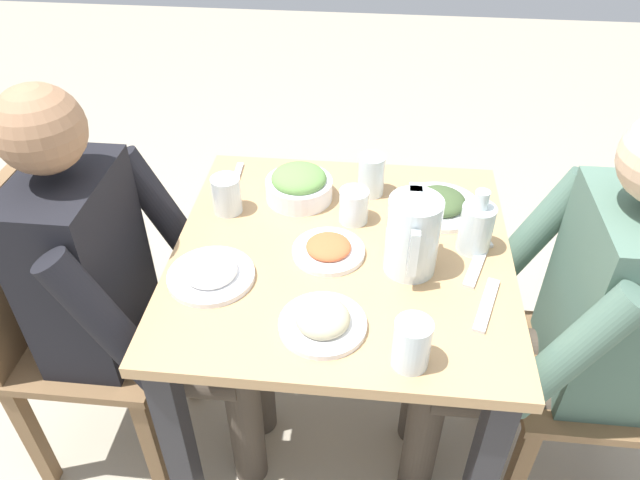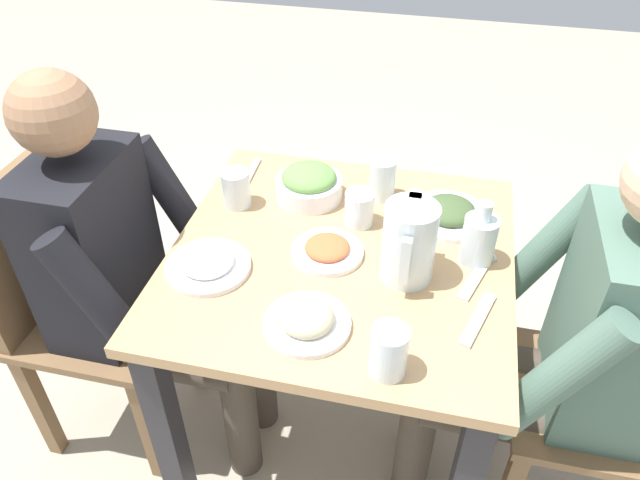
# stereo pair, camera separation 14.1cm
# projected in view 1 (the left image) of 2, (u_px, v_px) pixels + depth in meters

# --- Properties ---
(ground_plane) EXTENTS (8.00, 8.00, 0.00)m
(ground_plane) POSITION_uv_depth(u_px,v_px,m) (337.00, 429.00, 1.92)
(ground_plane) COLOR #9E937F
(dining_table) EXTENTS (0.81, 0.81, 0.74)m
(dining_table) POSITION_uv_depth(u_px,v_px,m) (341.00, 292.00, 1.54)
(dining_table) COLOR tan
(dining_table) RESTS_ON ground_plane
(chair_near) EXTENTS (0.40, 0.40, 0.87)m
(chair_near) POSITION_uv_depth(u_px,v_px,m) (62.00, 322.00, 1.60)
(chair_near) COLOR brown
(chair_near) RESTS_ON ground_plane
(chair_far) EXTENTS (0.40, 0.40, 0.87)m
(chair_far) POSITION_uv_depth(u_px,v_px,m) (632.00, 363.00, 1.49)
(chair_far) COLOR brown
(chair_far) RESTS_ON ground_plane
(diner_near) EXTENTS (0.48, 0.53, 1.17)m
(diner_near) POSITION_uv_depth(u_px,v_px,m) (126.00, 288.00, 1.49)
(diner_near) COLOR black
(diner_near) RESTS_ON ground_plane
(diner_far) EXTENTS (0.48, 0.53, 1.17)m
(diner_far) POSITION_uv_depth(u_px,v_px,m) (563.00, 316.00, 1.42)
(diner_far) COLOR #4C6B5B
(diner_far) RESTS_ON ground_plane
(water_pitcher) EXTENTS (0.16, 0.12, 0.19)m
(water_pitcher) POSITION_uv_depth(u_px,v_px,m) (413.00, 236.00, 1.35)
(water_pitcher) COLOR silver
(water_pitcher) RESTS_ON dining_table
(salad_bowl) EXTENTS (0.18, 0.18, 0.09)m
(salad_bowl) POSITION_uv_depth(u_px,v_px,m) (299.00, 185.00, 1.60)
(salad_bowl) COLOR white
(salad_bowl) RESTS_ON dining_table
(plate_yoghurt) EXTENTS (0.20, 0.20, 0.05)m
(plate_yoghurt) POSITION_uv_depth(u_px,v_px,m) (211.00, 273.00, 1.37)
(plate_yoghurt) COLOR white
(plate_yoghurt) RESTS_ON dining_table
(plate_dolmas) EXTENTS (0.22, 0.22, 0.05)m
(plate_dolmas) POSITION_uv_depth(u_px,v_px,m) (440.00, 204.00, 1.58)
(plate_dolmas) COLOR white
(plate_dolmas) RESTS_ON dining_table
(plate_beans) EXTENTS (0.18, 0.18, 0.06)m
(plate_beans) POSITION_uv_depth(u_px,v_px,m) (323.00, 320.00, 1.25)
(plate_beans) COLOR white
(plate_beans) RESTS_ON dining_table
(plate_rice_curry) EXTENTS (0.17, 0.17, 0.04)m
(plate_rice_curry) POSITION_uv_depth(u_px,v_px,m) (328.00, 249.00, 1.44)
(plate_rice_curry) COLOR white
(plate_rice_curry) RESTS_ON dining_table
(water_glass_far_left) EXTENTS (0.07, 0.07, 0.09)m
(water_glass_far_left) POSITION_uv_depth(u_px,v_px,m) (354.00, 206.00, 1.52)
(water_glass_far_left) COLOR silver
(water_glass_far_left) RESTS_ON dining_table
(water_glass_center) EXTENTS (0.07, 0.07, 0.11)m
(water_glass_center) POSITION_uv_depth(u_px,v_px,m) (371.00, 175.00, 1.61)
(water_glass_center) COLOR silver
(water_glass_center) RESTS_ON dining_table
(water_glass_near_right) EXTENTS (0.07, 0.07, 0.11)m
(water_glass_near_right) POSITION_uv_depth(u_px,v_px,m) (412.00, 344.00, 1.15)
(water_glass_near_right) COLOR silver
(water_glass_near_right) RESTS_ON dining_table
(water_glass_by_pitcher) EXTENTS (0.08, 0.08, 0.10)m
(water_glass_by_pitcher) POSITION_uv_depth(u_px,v_px,m) (227.00, 195.00, 1.55)
(water_glass_by_pitcher) COLOR silver
(water_glass_by_pitcher) RESTS_ON dining_table
(oil_carafe) EXTENTS (0.08, 0.08, 0.16)m
(oil_carafe) POSITION_uv_depth(u_px,v_px,m) (476.00, 230.00, 1.43)
(oil_carafe) COLOR silver
(oil_carafe) RESTS_ON dining_table
(fork_near) EXTENTS (0.17, 0.08, 0.01)m
(fork_near) POSITION_uv_depth(u_px,v_px,m) (487.00, 305.00, 1.30)
(fork_near) COLOR silver
(fork_near) RESTS_ON dining_table
(knife_near) EXTENTS (0.19, 0.03, 0.01)m
(knife_near) POSITION_uv_depth(u_px,v_px,m) (235.00, 181.00, 1.69)
(knife_near) COLOR silver
(knife_near) RESTS_ON dining_table
(fork_far) EXTENTS (0.17, 0.08, 0.01)m
(fork_far) POSITION_uv_depth(u_px,v_px,m) (477.00, 264.00, 1.41)
(fork_far) COLOR silver
(fork_far) RESTS_ON dining_table
(knife_far) EXTENTS (0.18, 0.07, 0.01)m
(knife_far) POSITION_uv_depth(u_px,v_px,m) (475.00, 224.00, 1.53)
(knife_far) COLOR silver
(knife_far) RESTS_ON dining_table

